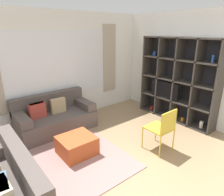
# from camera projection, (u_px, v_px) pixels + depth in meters

# --- Properties ---
(ground_plane) EXTENTS (16.00, 16.00, 0.00)m
(ground_plane) POSITION_uv_depth(u_px,v_px,m) (159.00, 187.00, 3.02)
(ground_plane) COLOR #9E7F5B
(wall_back) EXTENTS (6.17, 0.11, 2.70)m
(wall_back) POSITION_uv_depth(u_px,v_px,m) (59.00, 68.00, 4.94)
(wall_back) COLOR white
(wall_back) RESTS_ON ground_plane
(wall_right) EXTENTS (0.07, 4.37, 2.70)m
(wall_right) POSITION_uv_depth(u_px,v_px,m) (175.00, 66.00, 5.25)
(wall_right) COLOR white
(wall_right) RESTS_ON ground_plane
(area_rug) EXTENTS (2.42, 2.35, 0.01)m
(area_rug) POSITION_uv_depth(u_px,v_px,m) (53.00, 161.00, 3.59)
(area_rug) COLOR gray
(area_rug) RESTS_ON ground_plane
(shelving_unit) EXTENTS (0.40, 2.07, 2.10)m
(shelving_unit) POSITION_uv_depth(u_px,v_px,m) (178.00, 80.00, 5.05)
(shelving_unit) COLOR #232328
(shelving_unit) RESTS_ON ground_plane
(couch_main) EXTENTS (1.74, 0.88, 0.83)m
(couch_main) POSITION_uv_depth(u_px,v_px,m) (55.00, 117.00, 4.67)
(couch_main) COLOR #564C47
(couch_main) RESTS_ON ground_plane
(couch_side) EXTENTS (0.88, 1.76, 0.83)m
(couch_side) POSITION_uv_depth(u_px,v_px,m) (1.00, 195.00, 2.47)
(couch_side) COLOR #564C47
(couch_side) RESTS_ON ground_plane
(ottoman) EXTENTS (0.64, 0.60, 0.36)m
(ottoman) POSITION_uv_depth(u_px,v_px,m) (77.00, 145.00, 3.77)
(ottoman) COLOR #B74C23
(ottoman) RESTS_ON ground_plane
(folding_chair) EXTENTS (0.44, 0.46, 0.86)m
(folding_chair) POSITION_uv_depth(u_px,v_px,m) (163.00, 127.00, 3.77)
(folding_chair) COLOR gold
(folding_chair) RESTS_ON ground_plane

